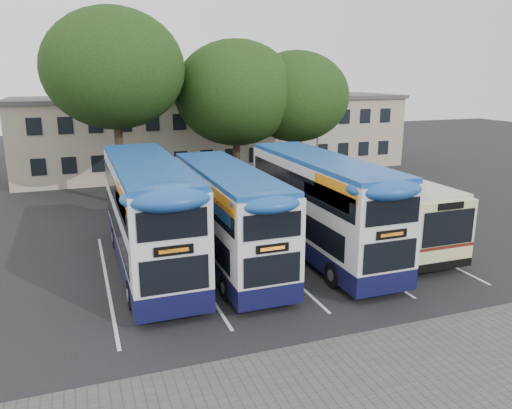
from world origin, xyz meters
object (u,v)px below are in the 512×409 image
object	(u,v)px
bus_dd_mid	(228,213)
bus_dd_right	(320,202)
tree_right	(296,97)
lamp_post	(318,113)
tree_left	(114,69)
bus_dd_left	(148,210)
bus_single	(371,201)
tree_mid	(236,93)

from	to	relation	value
bus_dd_mid	bus_dd_right	distance (m)	4.25
tree_right	bus_dd_right	size ratio (longest dim) A/B	0.89
lamp_post	tree_left	size ratio (longest dim) A/B	0.77
bus_dd_left	bus_single	bearing A→B (deg)	2.72
tree_left	lamp_post	bearing A→B (deg)	10.55
tree_mid	tree_right	distance (m)	4.26
tree_left	bus_dd_left	bearing A→B (deg)	-89.58
bus_dd_mid	bus_dd_left	bearing A→B (deg)	166.84
lamp_post	bus_single	distance (m)	14.51
tree_mid	bus_single	bearing A→B (deg)	-74.66
tree_left	bus_dd_mid	distance (m)	13.86
lamp_post	bus_dd_right	world-z (taller)	lamp_post
lamp_post	tree_right	distance (m)	3.85
tree_right	bus_dd_right	xyz separation A→B (m)	(-4.55, -12.86, -3.99)
bus_single	tree_right	bearing A→B (deg)	84.98
tree_left	tree_mid	world-z (taller)	tree_left
bus_dd_right	bus_single	xyz separation A→B (m)	(3.54, 1.42, -0.60)
tree_left	bus_dd_right	world-z (taller)	tree_left
tree_left	tree_right	bearing A→B (deg)	2.91
bus_dd_left	bus_single	world-z (taller)	bus_dd_left
lamp_post	tree_right	world-z (taller)	tree_right
tree_right	bus_dd_left	bearing A→B (deg)	-135.07
bus_dd_mid	bus_single	size ratio (longest dim) A/B	0.92
lamp_post	tree_mid	xyz separation A→B (m)	(-7.11, -1.83, 1.64)
tree_mid	tree_left	bearing A→B (deg)	-173.08
bus_dd_left	bus_dd_right	distance (m)	7.49
bus_dd_left	bus_dd_right	bearing A→B (deg)	-6.91
lamp_post	tree_mid	world-z (taller)	tree_mid
bus_dd_mid	tree_left	bearing A→B (deg)	105.14
bus_dd_mid	bus_single	world-z (taller)	bus_dd_mid
tree_mid	bus_dd_mid	xyz separation A→B (m)	(-4.56, -13.04, -4.42)
tree_mid	lamp_post	bearing A→B (deg)	14.44
bus_dd_left	bus_dd_mid	distance (m)	3.28
tree_mid	bus_single	distance (m)	13.14
lamp_post	tree_right	xyz separation A→B (m)	(-2.88, -2.17, 1.35)
tree_left	tree_mid	distance (m)	8.04
tree_left	bus_dd_mid	bearing A→B (deg)	-74.86
tree_right	bus_dd_mid	distance (m)	15.99
tree_left	bus_dd_right	distance (m)	15.49
lamp_post	bus_single	size ratio (longest dim) A/B	0.83
bus_dd_right	bus_single	distance (m)	3.87
bus_dd_left	bus_dd_mid	bearing A→B (deg)	-13.16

